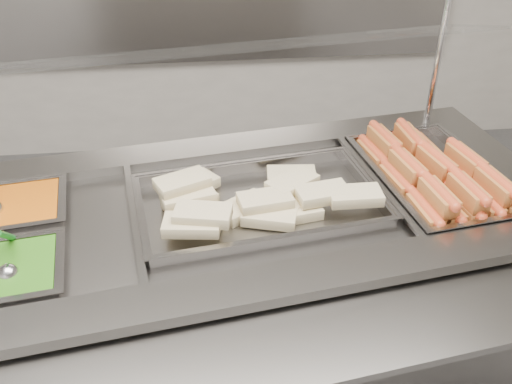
{
  "coord_description": "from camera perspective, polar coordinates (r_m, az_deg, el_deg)",
  "views": [
    {
      "loc": [
        -0.03,
        -0.86,
        1.81
      ],
      "look_at": [
        0.12,
        0.5,
        0.91
      ],
      "focal_mm": 40.0,
      "sensor_mm": 36.0,
      "label": 1
    }
  ],
  "objects": [
    {
      "name": "pan_peas",
      "position": [
        1.55,
        -24.23,
        -8.32
      ],
      "size": [
        0.33,
        0.28,
        0.1
      ],
      "color": "gray",
      "rests_on": "steam_counter"
    },
    {
      "name": "pan_beans",
      "position": [
        1.78,
        -23.32,
        -2.34
      ],
      "size": [
        0.33,
        0.28,
        0.1
      ],
      "color": "gray",
      "rests_on": "steam_counter"
    },
    {
      "name": "pan_hotdogs",
      "position": [
        1.87,
        17.14,
        0.82
      ],
      "size": [
        0.41,
        0.59,
        0.1
      ],
      "color": "gray",
      "rests_on": "steam_counter"
    },
    {
      "name": "serving_spoon",
      "position": [
        1.51,
        -23.56,
        -6.9
      ],
      "size": [
        0.06,
        0.17,
        0.15
      ],
      "color": "silver",
      "rests_on": "pan_peas"
    },
    {
      "name": "pan_wraps",
      "position": [
        1.66,
        0.33,
        -1.36
      ],
      "size": [
        0.73,
        0.49,
        0.07
      ],
      "color": "gray",
      "rests_on": "steam_counter"
    },
    {
      "name": "tray_rail",
      "position": [
        1.3,
        3.77,
        -14.94
      ],
      "size": [
        1.81,
        0.62,
        0.05
      ],
      "color": "gray",
      "rests_on": "steam_counter"
    },
    {
      "name": "sneeze_guard",
      "position": [
        1.66,
        -3.68,
        13.65
      ],
      "size": [
        1.66,
        0.53,
        0.44
      ],
      "color": "silver",
      "rests_on": "steam_counter"
    },
    {
      "name": "tortilla_wraps",
      "position": [
        1.61,
        -0.79,
        -0.86
      ],
      "size": [
        0.64,
        0.37,
        0.09
      ],
      "color": "tan",
      "rests_on": "pan_wraps"
    },
    {
      "name": "hotdogs_in_buns",
      "position": [
        1.83,
        17.23,
        1.79
      ],
      "size": [
        0.37,
        0.54,
        0.12
      ],
      "color": "#994A20",
      "rests_on": "pan_hotdogs"
    },
    {
      "name": "steam_counter",
      "position": [
        1.92,
        -1.46,
        -12.03
      ],
      "size": [
        1.97,
        1.09,
        0.89
      ],
      "color": "slate",
      "rests_on": "ground"
    }
  ]
}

